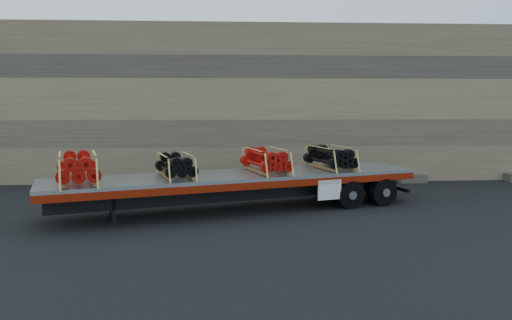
{
  "coord_description": "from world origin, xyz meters",
  "views": [
    {
      "loc": [
        -1.32,
        -16.89,
        3.69
      ],
      "look_at": [
        -0.23,
        0.72,
        1.54
      ],
      "focal_mm": 35.0,
      "sensor_mm": 36.0,
      "label": 1
    }
  ],
  "objects_px": {
    "bundle_midfront": "(176,166)",
    "bundle_midrear": "(266,161)",
    "bundle_rear": "(330,158)",
    "trailer": "(236,192)",
    "bundle_front": "(78,168)"
  },
  "relations": [
    {
      "from": "bundle_midfront",
      "to": "bundle_front",
      "type": "bearing_deg",
      "value": -180.0
    },
    {
      "from": "trailer",
      "to": "bundle_midfront",
      "type": "xyz_separation_m",
      "value": [
        -1.94,
        -0.59,
        0.97
      ]
    },
    {
      "from": "bundle_midrear",
      "to": "bundle_rear",
      "type": "height_order",
      "value": "bundle_midrear"
    },
    {
      "from": "bundle_midrear",
      "to": "trailer",
      "type": "bearing_deg",
      "value": -180.0
    },
    {
      "from": "trailer",
      "to": "bundle_rear",
      "type": "xyz_separation_m",
      "value": [
        3.35,
        1.03,
        1.0
      ]
    },
    {
      "from": "bundle_midrear",
      "to": "bundle_rear",
      "type": "relative_size",
      "value": 1.01
    },
    {
      "from": "bundle_front",
      "to": "bundle_midrear",
      "type": "height_order",
      "value": "bundle_front"
    },
    {
      "from": "bundle_midfront",
      "to": "bundle_rear",
      "type": "relative_size",
      "value": 0.92
    },
    {
      "from": "bundle_midfront",
      "to": "bundle_midrear",
      "type": "height_order",
      "value": "bundle_midrear"
    },
    {
      "from": "bundle_rear",
      "to": "bundle_midfront",
      "type": "bearing_deg",
      "value": 180.0
    },
    {
      "from": "bundle_midfront",
      "to": "bundle_midrear",
      "type": "xyz_separation_m",
      "value": [
        2.94,
        0.9,
        0.03
      ]
    },
    {
      "from": "bundle_front",
      "to": "bundle_rear",
      "type": "height_order",
      "value": "bundle_front"
    },
    {
      "from": "bundle_front",
      "to": "trailer",
      "type": "bearing_deg",
      "value": 0.0
    },
    {
      "from": "bundle_rear",
      "to": "bundle_midrear",
      "type": "bearing_deg",
      "value": 180.0
    },
    {
      "from": "trailer",
      "to": "bundle_front",
      "type": "xyz_separation_m",
      "value": [
        -4.73,
        -1.45,
        1.04
      ]
    }
  ]
}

